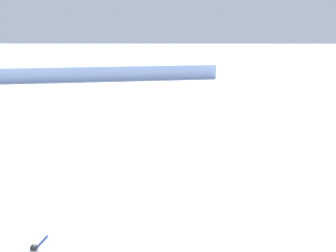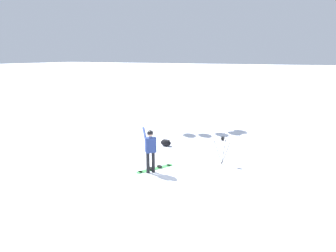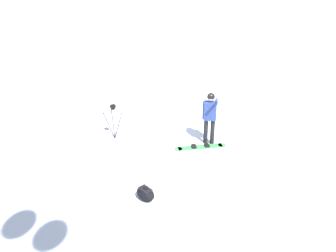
% 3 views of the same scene
% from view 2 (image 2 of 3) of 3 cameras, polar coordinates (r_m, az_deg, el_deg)
% --- Properties ---
extents(ground_plane, '(300.00, 300.00, 0.00)m').
position_cam_2_polar(ground_plane, '(12.67, -1.83, -7.91)').
color(ground_plane, white).
extents(snowboarder, '(0.76, 0.55, 1.82)m').
position_cam_2_polar(snowboarder, '(11.70, -3.47, -4.03)').
color(snowboarder, black).
rests_on(snowboarder, ground_plane).
extents(snowboard, '(1.02, 1.53, 0.10)m').
position_cam_2_polar(snowboard, '(12.41, -2.55, -8.26)').
color(snowboard, '#3F994C').
rests_on(snowboard, ground_plane).
extents(gear_bag_large, '(0.58, 0.37, 0.34)m').
position_cam_2_polar(gear_bag_large, '(15.36, -0.43, -3.28)').
color(gear_bag_large, black).
rests_on(gear_bag_large, ground_plane).
extents(camera_tripod, '(0.72, 0.53, 1.25)m').
position_cam_2_polar(camera_tripod, '(12.84, 10.65, -3.61)').
color(camera_tripod, '#262628').
rests_on(camera_tripod, ground_plane).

